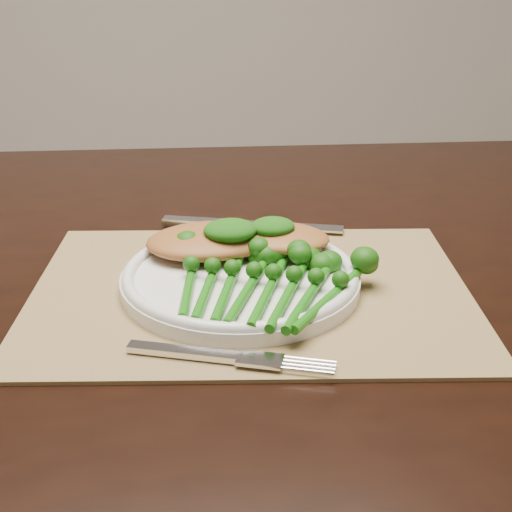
{
  "coord_description": "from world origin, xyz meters",
  "views": [
    {
      "loc": [
        0.0,
        -0.82,
        1.08
      ],
      "look_at": [
        0.1,
        -0.14,
        0.78
      ],
      "focal_mm": 50.0,
      "sensor_mm": 36.0,
      "label": 1
    }
  ],
  "objects": [
    {
      "name": "chicken_fillet_left",
      "position": [
        0.05,
        -0.1,
        0.78
      ],
      "size": [
        0.15,
        0.1,
        0.03
      ],
      "primitive_type": "ellipsoid",
      "rotation": [
        0.0,
        0.0,
        0.06
      ],
      "color": "#A66530",
      "rests_on": "dinner_plate"
    },
    {
      "name": "placemat",
      "position": [
        0.09,
        -0.17,
        0.75
      ],
      "size": [
        0.48,
        0.38,
        0.0
      ],
      "primitive_type": "cube",
      "rotation": [
        0.0,
        0.0,
        -0.12
      ],
      "color": "olive",
      "rests_on": "dining_table"
    },
    {
      "name": "dining_table",
      "position": [
        0.04,
        -0.05,
        0.38
      ],
      "size": [
        1.65,
        0.99,
        0.75
      ],
      "rotation": [
        0.0,
        0.0,
        -0.06
      ],
      "color": "black",
      "rests_on": "ground"
    },
    {
      "name": "pesto_dollop_left",
      "position": [
        0.07,
        -0.11,
        0.8
      ],
      "size": [
        0.06,
        0.05,
        0.02
      ],
      "primitive_type": "ellipsoid",
      "color": "#0F4209",
      "rests_on": "chicken_fillet_left"
    },
    {
      "name": "dinner_plate",
      "position": [
        0.08,
        -0.16,
        0.77
      ],
      "size": [
        0.25,
        0.25,
        0.02
      ],
      "color": "white",
      "rests_on": "placemat"
    },
    {
      "name": "pesto_dollop_right",
      "position": [
        0.12,
        -0.11,
        0.8
      ],
      "size": [
        0.05,
        0.04,
        0.02
      ],
      "primitive_type": "ellipsoid",
      "color": "#0F4209",
      "rests_on": "chicken_fillet_right"
    },
    {
      "name": "broccolini_bundle",
      "position": [
        0.09,
        -0.21,
        0.77
      ],
      "size": [
        0.22,
        0.23,
        0.04
      ],
      "rotation": [
        0.0,
        0.0,
        -0.37
      ],
      "color": "#16620C",
      "rests_on": "dinner_plate"
    },
    {
      "name": "chicken_fillet_right",
      "position": [
        0.13,
        -0.11,
        0.79
      ],
      "size": [
        0.13,
        0.11,
        0.02
      ],
      "primitive_type": "ellipsoid",
      "rotation": [
        0.0,
        0.0,
        -0.31
      ],
      "color": "#A66530",
      "rests_on": "dinner_plate"
    },
    {
      "name": "fork",
      "position": [
        0.06,
        -0.3,
        0.76
      ],
      "size": [
        0.18,
        0.08,
        0.01
      ],
      "rotation": [
        0.0,
        0.0,
        -0.34
      ],
      "color": "silver",
      "rests_on": "placemat"
    },
    {
      "name": "knife",
      "position": [
        0.09,
        0.01,
        0.76
      ],
      "size": [
        0.22,
        0.08,
        0.01
      ],
      "rotation": [
        0.0,
        0.0,
        -0.29
      ],
      "color": "silver",
      "rests_on": "placemat"
    }
  ]
}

